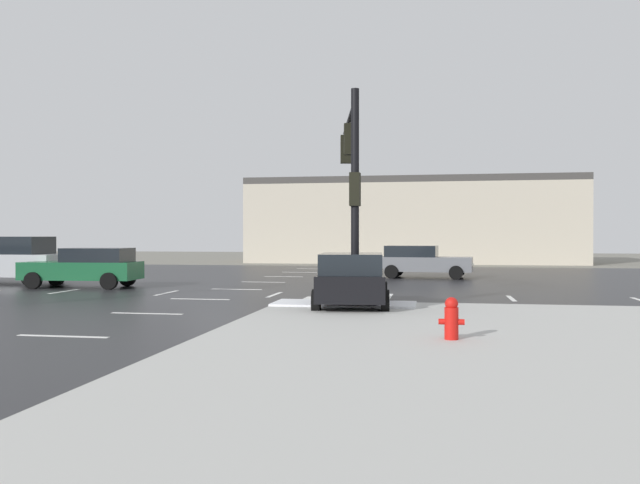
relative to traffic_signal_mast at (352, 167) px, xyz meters
The scene contains 11 objects.
ground_plane 7.31m from the traffic_signal_mast, 147.71° to the left, with size 120.00×120.00×0.00m, color slate.
road_asphalt 7.31m from the traffic_signal_mast, 147.71° to the left, with size 44.00×44.00×0.02m, color #232326.
snow_strip_curbside 4.01m from the traffic_signal_mast, 98.52° to the right, with size 4.00×1.60×0.06m, color white.
lane_markings 5.95m from the traffic_signal_mast, 154.62° to the left, with size 36.15×36.15×0.01m.
traffic_signal_mast is the anchor object (origin of this frame).
fire_hydrant 7.95m from the traffic_signal_mast, 67.65° to the right, with size 0.48×0.26×0.79m.
strip_building_background 33.14m from the traffic_signal_mast, 88.84° to the left, with size 25.27×8.00×6.52m.
sedan_black 3.33m from the traffic_signal_mast, 81.63° to the right, with size 2.34×4.65×1.58m.
sedan_green 12.78m from the traffic_signal_mast, 155.97° to the left, with size 4.63×2.28×1.58m.
sedan_grey 13.96m from the traffic_signal_mast, 82.47° to the left, with size 4.66×2.36×1.58m.
suv_silver 17.23m from the traffic_signal_mast, 157.61° to the left, with size 4.85×2.20×2.03m.
Camera 1 is at (7.49, -22.31, 2.08)m, focal length 36.85 mm.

